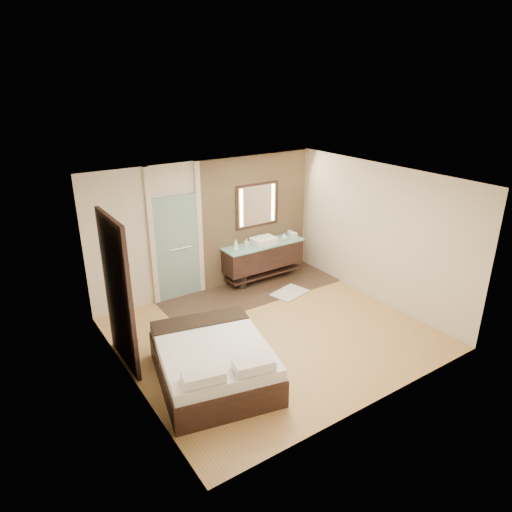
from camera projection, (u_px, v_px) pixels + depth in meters
floor at (273, 333)px, 7.99m from camera, size 5.00×5.00×0.00m
tile_strip at (252, 291)px, 9.54m from camera, size 3.80×1.30×0.01m
stone_wall at (256, 218)px, 9.77m from camera, size 2.60×0.08×2.70m
vanity at (263, 256)px, 9.83m from camera, size 1.85×0.55×0.88m
mirror_unit at (257, 205)px, 9.61m from camera, size 1.06×0.04×0.96m
frosted_door at (177, 244)px, 8.88m from camera, size 1.10×0.12×2.70m
shoji_partition at (118, 292)px, 6.76m from camera, size 0.06×1.20×2.40m
bed at (213, 362)px, 6.67m from camera, size 1.94×2.24×0.75m
bath_mat at (290, 293)px, 9.42m from camera, size 0.82×0.66×0.02m
waste_bin at (241, 282)px, 9.63m from camera, size 0.22×0.22×0.27m
tissue_box at (294, 235)px, 10.07m from camera, size 0.13×0.13×0.10m
soap_bottle_a at (236, 245)px, 9.27m from camera, size 0.11×0.11×0.23m
soap_bottle_b at (247, 243)px, 9.48m from camera, size 0.10×0.10×0.18m
soap_bottle_c at (284, 237)px, 9.88m from camera, size 0.16×0.16×0.15m
cup at (290, 233)px, 10.22m from camera, size 0.14×0.14×0.10m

